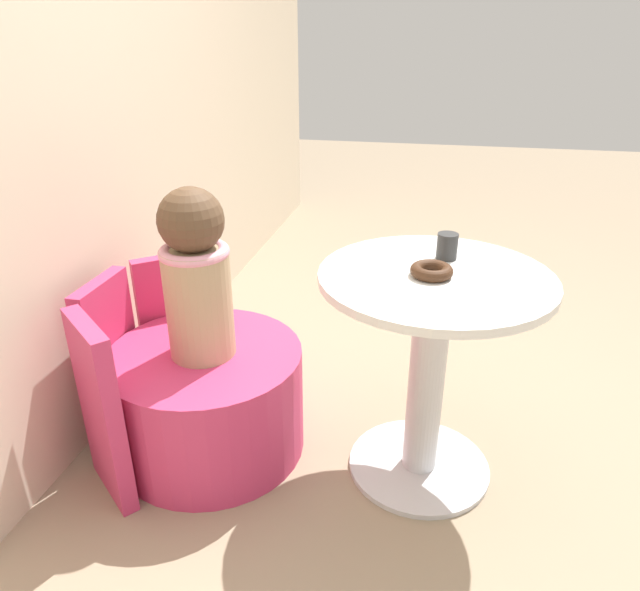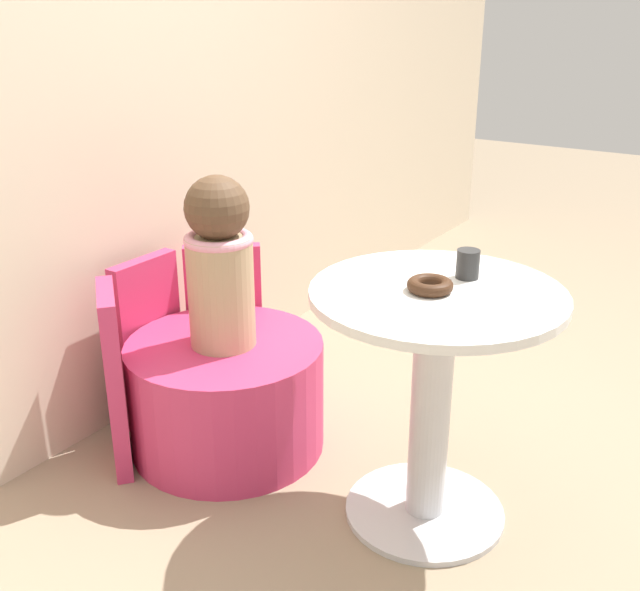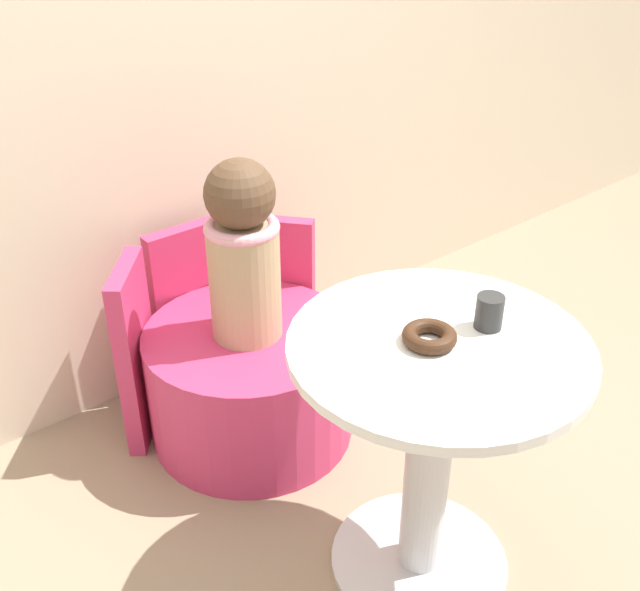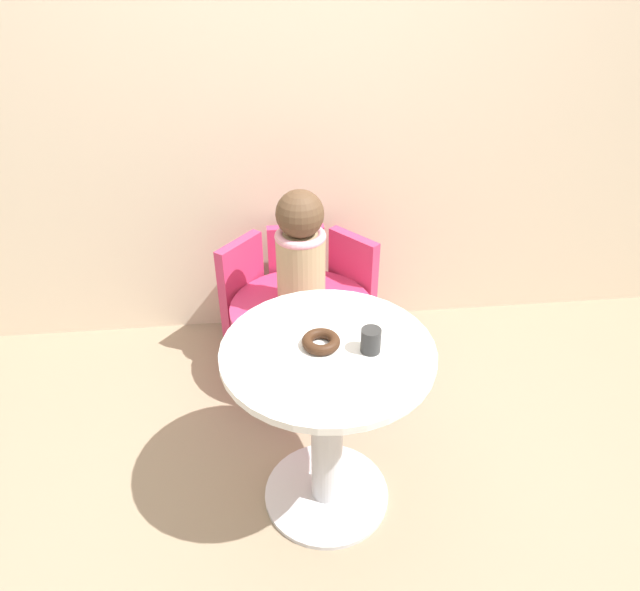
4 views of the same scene
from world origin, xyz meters
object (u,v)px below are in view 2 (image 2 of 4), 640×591
tub_chair (226,395)px  child_figure (219,263)px  round_table (433,374)px  cup (468,264)px  donut (430,285)px

tub_chair → child_figure: 0.45m
round_table → cup: bearing=-11.2°
tub_chair → child_figure: size_ratio=1.17×
donut → cup: 0.15m
round_table → cup: size_ratio=8.89×
child_figure → donut: (0.01, -0.69, 0.07)m
round_table → donut: donut is taller
round_table → child_figure: (-0.03, 0.70, 0.19)m
round_table → tub_chair: (-0.03, 0.70, -0.27)m
donut → round_table: bearing=-34.7°
child_figure → cup: (0.16, -0.73, 0.09)m
cup → donut: bearing=165.2°
cup → tub_chair: bearing=102.2°
cup → round_table: bearing=168.8°
round_table → tub_chair: bearing=92.6°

